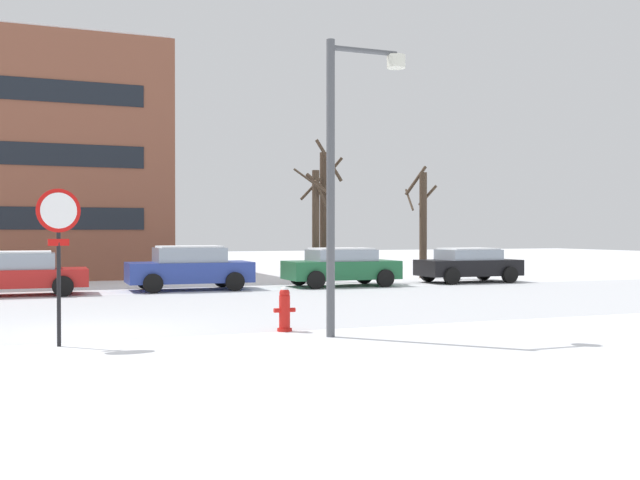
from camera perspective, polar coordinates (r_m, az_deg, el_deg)
ground_plane at (r=15.05m, az=-17.39°, el=-6.95°), size 120.00×120.00×0.00m
road_surface at (r=19.01m, az=-18.22°, el=-5.38°), size 80.00×9.99×0.00m
stop_sign at (r=13.50m, az=-19.58°, el=0.32°), size 0.74×0.19×2.73m
fire_hydrant at (r=14.73m, az=-2.76°, el=-5.34°), size 0.44×0.30×0.89m
street_lamp at (r=14.03m, az=1.92°, el=6.52°), size 1.64×0.36×5.60m
parked_car_red at (r=24.82m, az=-22.62°, el=-2.36°), size 4.40×2.09×1.39m
parked_car_blue at (r=25.54m, az=-10.09°, el=-2.12°), size 4.19×2.18×1.52m
parked_car_green at (r=26.94m, az=1.65°, el=-2.06°), size 4.13×2.14×1.41m
parked_car_black at (r=29.69m, az=11.41°, el=-1.87°), size 4.00×2.11×1.36m
tree_far_right at (r=28.65m, az=-0.34°, el=1.35°), size 1.43×1.49×4.44m
tree_far_mid at (r=29.56m, az=0.35°, el=2.16°), size 1.65×1.64×5.65m
tree_far_left at (r=32.07m, az=7.95°, el=1.46°), size 1.43×1.25×4.91m
building_far_left at (r=36.71m, az=-22.79°, el=5.46°), size 13.01×10.97×10.24m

